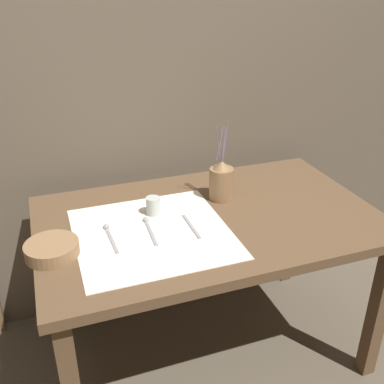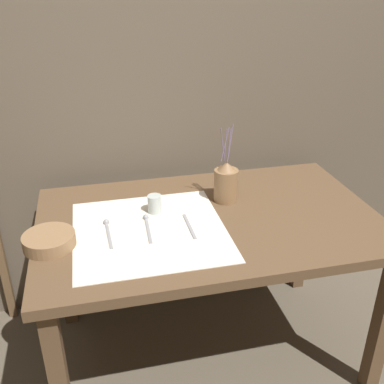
% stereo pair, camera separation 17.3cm
% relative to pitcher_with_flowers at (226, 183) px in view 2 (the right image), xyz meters
% --- Properties ---
extents(ground_plane, '(12.00, 12.00, 0.00)m').
position_rel_pitcher_with_flowers_xyz_m(ground_plane, '(-0.11, -0.13, -0.80)').
color(ground_plane, brown).
extents(stone_wall_back, '(7.00, 0.06, 2.40)m').
position_rel_pitcher_with_flowers_xyz_m(stone_wall_back, '(-0.11, 0.40, 0.40)').
color(stone_wall_back, brown).
rests_on(stone_wall_back, ground_plane).
extents(wooden_table, '(1.36, 0.83, 0.72)m').
position_rel_pitcher_with_flowers_xyz_m(wooden_table, '(-0.11, -0.13, -0.17)').
color(wooden_table, brown).
rests_on(wooden_table, ground_plane).
extents(linen_cloth, '(0.57, 0.57, 0.00)m').
position_rel_pitcher_with_flowers_xyz_m(linen_cloth, '(-0.35, -0.18, -0.08)').
color(linen_cloth, silver).
rests_on(linen_cloth, wooden_table).
extents(pitcher_with_flowers, '(0.10, 0.10, 0.34)m').
position_rel_pitcher_with_flowers_xyz_m(pitcher_with_flowers, '(0.00, 0.00, 0.00)').
color(pitcher_with_flowers, olive).
rests_on(pitcher_with_flowers, wooden_table).
extents(wooden_bowl, '(0.19, 0.19, 0.05)m').
position_rel_pitcher_with_flowers_xyz_m(wooden_bowl, '(-0.72, -0.20, -0.06)').
color(wooden_bowl, '#8E6B47').
rests_on(wooden_bowl, wooden_table).
extents(glass_tumbler_near, '(0.06, 0.06, 0.07)m').
position_rel_pitcher_with_flowers_xyz_m(glass_tumbler_near, '(-0.31, -0.04, -0.04)').
color(glass_tumbler_near, '#B7C1BC').
rests_on(glass_tumbler_near, wooden_table).
extents(spoon_outer, '(0.02, 0.20, 0.02)m').
position_rel_pitcher_with_flowers_xyz_m(spoon_outer, '(-0.51, -0.12, -0.08)').
color(spoon_outer, '#939399').
rests_on(spoon_outer, wooden_table).
extents(spoon_inner, '(0.03, 0.20, 0.02)m').
position_rel_pitcher_with_flowers_xyz_m(spoon_inner, '(-0.36, -0.12, -0.08)').
color(spoon_inner, '#939399').
rests_on(spoon_inner, wooden_table).
extents(fork_outer, '(0.01, 0.19, 0.00)m').
position_rel_pitcher_with_flowers_xyz_m(fork_outer, '(-0.20, -0.19, -0.08)').
color(fork_outer, '#939399').
rests_on(fork_outer, wooden_table).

